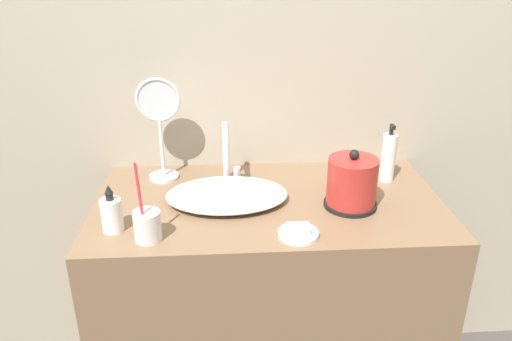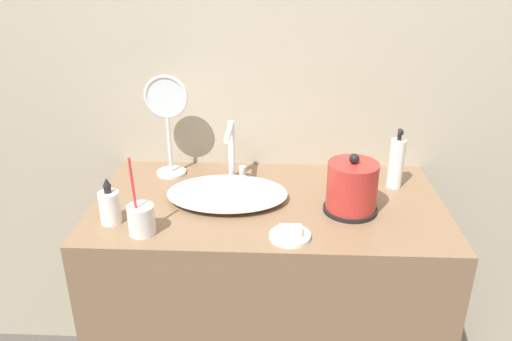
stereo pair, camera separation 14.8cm
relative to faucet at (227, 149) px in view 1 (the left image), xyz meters
name	(u,v)px [view 1 (the left image)]	position (x,y,z in m)	size (l,w,h in m)	color
wall_back	(262,26)	(0.12, 0.16, 0.36)	(6.00, 0.04, 2.60)	#ADA38E
vanity_counter	(267,308)	(0.12, -0.14, -0.53)	(1.06, 0.57, 0.83)	brown
sink_basin	(227,194)	(0.00, -0.14, -0.09)	(0.37, 0.25, 0.04)	white
faucet	(227,149)	(0.00, 0.00, 0.00)	(0.06, 0.17, 0.20)	silver
electric_kettle	(352,185)	(0.36, -0.19, -0.04)	(0.16, 0.16, 0.18)	black
toothbrush_cup	(147,225)	(-0.21, -0.34, -0.07)	(0.07, 0.07, 0.22)	silver
lotion_bottle	(388,157)	(0.52, -0.02, -0.03)	(0.05, 0.05, 0.20)	white
shampoo_bottle	(112,214)	(-0.32, -0.29, -0.06)	(0.06, 0.06, 0.14)	white
soap_dish	(298,232)	(0.18, -0.35, -0.10)	(0.11, 0.11, 0.03)	white
vanity_mirror	(160,121)	(-0.21, 0.04, 0.08)	(0.14, 0.10, 0.34)	silver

